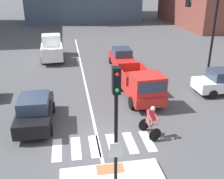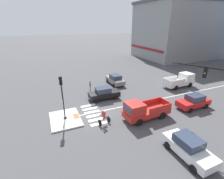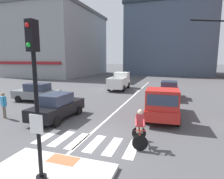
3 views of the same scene
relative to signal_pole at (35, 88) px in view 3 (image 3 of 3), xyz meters
The scene contains 19 objects.
ground_plane 4.34m from the signal_pole, 90.00° to the left, with size 300.00×300.00×0.00m, color #474749.
tactile_pad_front 3.03m from the signal_pole, 90.00° to the left, with size 1.10×0.60×0.01m, color #DB5B38.
signal_pole is the anchor object (origin of this frame).
crosswalk_stripe_a 4.76m from the signal_pole, 124.87° to the left, with size 0.44×1.80×0.01m, color silver.
crosswalk_stripe_b 4.45m from the signal_pole, 112.69° to the left, with size 0.44×1.80×0.01m, color silver.
crosswalk_stripe_c 4.28m from the signal_pole, 97.93° to the left, with size 0.44×1.80×0.01m, color silver.
crosswalk_stripe_d 4.28m from the signal_pole, 82.07° to the left, with size 0.44×1.80×0.01m, color silver.
crosswalk_stripe_e 4.45m from the signal_pole, 67.31° to the left, with size 0.44×1.80×0.01m, color silver.
crosswalk_stripe_f 4.76m from the signal_pole, 55.13° to the left, with size 0.44×1.80×0.01m, color silver.
lane_centre_line 13.52m from the signal_pole, 90.94° to the left, with size 0.14×28.00×0.01m, color silver.
building_corner_left 49.22m from the signal_pole, 87.56° to the left, with size 20.54×19.75×16.95m.
building_corner_right 43.87m from the signal_pole, 122.58° to the left, with size 17.16×22.62×15.33m.
car_red_eastbound_far 15.21m from the signal_pole, 77.33° to the left, with size 1.86×4.11×1.64m.
car_black_westbound_near 6.84m from the signal_pole, 120.09° to the left, with size 1.90×4.13×1.64m.
car_grey_cross_left 12.53m from the signal_pole, 130.29° to the left, with size 4.18×1.99×1.64m.
pickup_truck_red_eastbound_mid 8.51m from the signal_pole, 68.31° to the left, with size 2.24×5.18×2.08m.
pickup_truck_white_westbound_distant 19.01m from the signal_pole, 98.60° to the left, with size 2.23×5.18×2.08m.
cyclist 4.70m from the signal_pole, 55.73° to the left, with size 0.88×1.21×1.68m.
pedestrian_at_curb_left 8.32m from the signal_pole, 144.57° to the left, with size 0.53×0.32×1.67m.
Camera 3 is at (3.65, -7.44, 3.74)m, focal length 30.05 mm.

